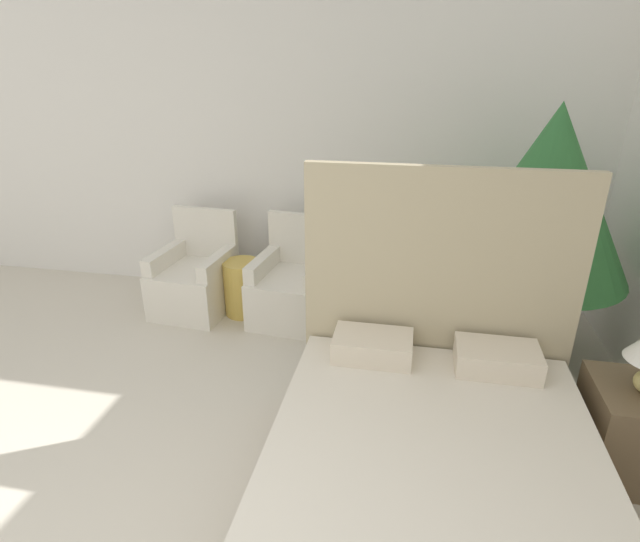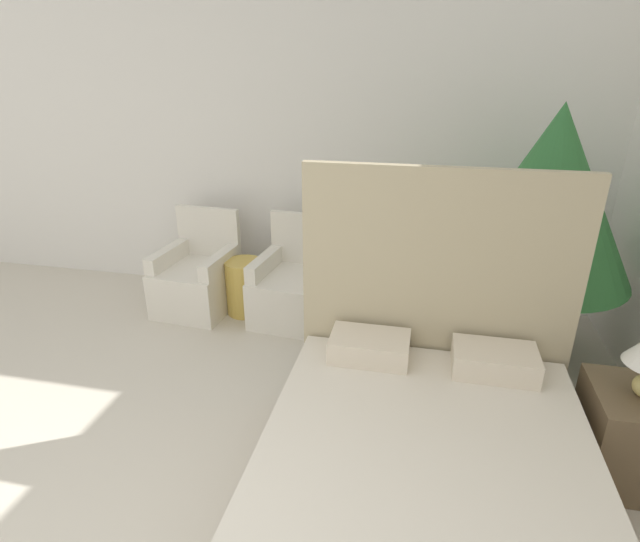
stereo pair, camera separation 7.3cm
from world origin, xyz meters
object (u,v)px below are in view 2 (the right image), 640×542
Objects in this scene: potted_palm at (548,202)px; side_table at (245,287)px; bed at (423,489)px; armchair_near_window_left at (197,281)px; armchair_near_window_right at (294,290)px; nightstand at (633,436)px.

potted_palm is 3.80× the size of side_table.
bed is at bearing -51.64° from side_table.
potted_palm is (2.77, -0.28, 0.97)m from armchair_near_window_left.
armchair_near_window_left is 0.91m from armchair_near_window_right.
armchair_near_window_right is 2.64m from nightstand.
potted_palm is at bearing 68.00° from bed.
nightstand is 3.04m from side_table.
armchair_near_window_left is at bearing 174.24° from potted_palm.
side_table is at bearing -175.15° from armchair_near_window_right.
potted_palm is (1.87, -0.28, 0.97)m from armchair_near_window_right.
potted_palm is at bearing 108.74° from nightstand.
side_table is at bearing 5.33° from armchair_near_window_left.
nightstand is (3.15, -1.39, -0.00)m from armchair_near_window_left.
armchair_near_window_left is (-2.07, 2.03, -0.04)m from bed.
bed is 4.23× the size of side_table.
armchair_near_window_left is 0.45m from side_table.
bed is at bearing -54.47° from armchair_near_window_right.
nightstand is (0.38, -1.11, -0.97)m from potted_palm.
nightstand is at bearing -19.51° from armchair_near_window_left.
side_table is (-2.70, 1.40, -0.02)m from nightstand.
potted_palm is at bearing -2.68° from armchair_near_window_right.
bed is at bearing -149.53° from nightstand.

